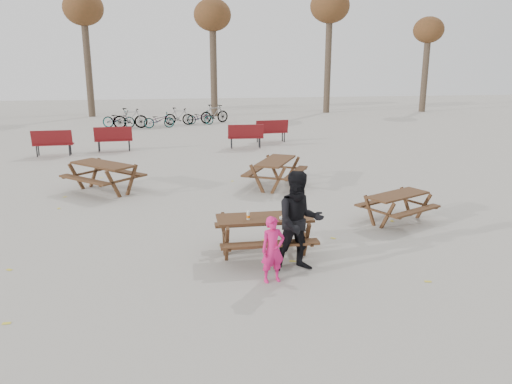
{
  "coord_description": "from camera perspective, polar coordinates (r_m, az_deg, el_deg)",
  "views": [
    {
      "loc": [
        -1.6,
        -8.88,
        3.67
      ],
      "look_at": [
        0.0,
        1.0,
        1.0
      ],
      "focal_mm": 35.0,
      "sensor_mm": 36.0,
      "label": 1
    }
  ],
  "objects": [
    {
      "name": "bicycle_row",
      "position": [
        28.85,
        -10.36,
        8.39
      ],
      "size": [
        7.26,
        2.66,
        1.11
      ],
      "color": "black",
      "rests_on": "ground"
    },
    {
      "name": "park_bench_row",
      "position": [
        21.3,
        -9.19,
        6.25
      ],
      "size": [
        10.6,
        2.48,
        1.03
      ],
      "color": "maroon",
      "rests_on": "ground"
    },
    {
      "name": "main_picnic_table",
      "position": [
        9.53,
        0.96,
        -3.94
      ],
      "size": [
        1.8,
        1.45,
        0.78
      ],
      "color": "#372214",
      "rests_on": "ground"
    },
    {
      "name": "fallen_leaves",
      "position": [
        12.14,
        1.2,
        -2.65
      ],
      "size": [
        11.0,
        11.0,
        0.01
      ],
      "primitive_type": null,
      "color": "gold",
      "rests_on": "ground"
    },
    {
      "name": "soda_bottle",
      "position": [
        9.3,
        -0.89,
        -2.74
      ],
      "size": [
        0.07,
        0.07,
        0.17
      ],
      "color": "silver",
      "rests_on": "main_picnic_table"
    },
    {
      "name": "picnic_table_east",
      "position": [
        12.02,
        15.82,
        -1.76
      ],
      "size": [
        1.94,
        1.81,
        0.67
      ],
      "primitive_type": null,
      "rotation": [
        0.0,
        0.0,
        0.46
      ],
      "color": "#372214",
      "rests_on": "ground"
    },
    {
      "name": "tree_row",
      "position": [
        34.21,
        -5.26,
        19.13
      ],
      "size": [
        32.17,
        3.52,
        8.26
      ],
      "color": "#382B21",
      "rests_on": "ground"
    },
    {
      "name": "picnic_table_far",
      "position": [
        14.75,
        2.24,
        2.14
      ],
      "size": [
        2.21,
        2.36,
        0.81
      ],
      "primitive_type": null,
      "rotation": [
        0.0,
        0.0,
        1.08
      ],
      "color": "#372214",
      "rests_on": "ground"
    },
    {
      "name": "bread_roll",
      "position": [
        9.35,
        3.28,
        -2.74
      ],
      "size": [
        0.14,
        0.06,
        0.05
      ],
      "primitive_type": "ellipsoid",
      "color": "tan",
      "rests_on": "food_tray"
    },
    {
      "name": "food_tray",
      "position": [
        9.36,
        3.28,
        -2.99
      ],
      "size": [
        0.18,
        0.11,
        0.03
      ],
      "primitive_type": "cube",
      "color": "silver",
      "rests_on": "main_picnic_table"
    },
    {
      "name": "picnic_table_north",
      "position": [
        14.79,
        -17.02,
        1.57
      ],
      "size": [
        2.46,
        2.45,
        0.83
      ],
      "primitive_type": null,
      "rotation": [
        0.0,
        0.0,
        -0.77
      ],
      "color": "#372214",
      "rests_on": "ground"
    },
    {
      "name": "ground",
      "position": [
        9.74,
        0.95,
        -7.2
      ],
      "size": [
        80.0,
        80.0,
        0.0
      ],
      "primitive_type": "plane",
      "color": "gray",
      "rests_on": "ground"
    },
    {
      "name": "child",
      "position": [
        8.44,
        1.93,
        -6.6
      ],
      "size": [
        0.47,
        0.35,
        1.15
      ],
      "primitive_type": "imported",
      "rotation": [
        0.0,
        0.0,
        0.2
      ],
      "color": "#DB1B6C",
      "rests_on": "ground"
    },
    {
      "name": "adult",
      "position": [
        8.81,
        4.96,
        -3.41
      ],
      "size": [
        0.9,
        0.71,
        1.82
      ],
      "primitive_type": "imported",
      "rotation": [
        0.0,
        0.0,
        0.03
      ],
      "color": "black",
      "rests_on": "ground"
    }
  ]
}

